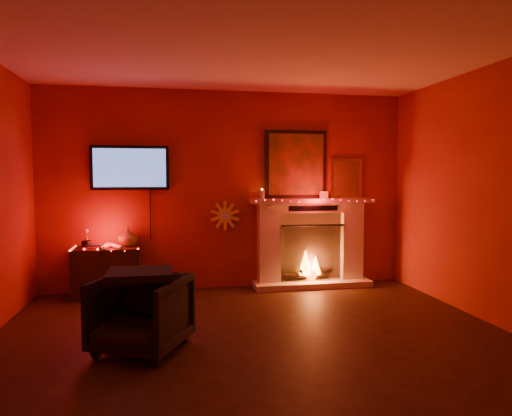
{
  "coord_description": "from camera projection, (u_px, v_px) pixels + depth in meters",
  "views": [
    {
      "loc": [
        -0.77,
        -3.74,
        1.54
      ],
      "look_at": [
        0.24,
        1.7,
        1.15
      ],
      "focal_mm": 32.0,
      "sensor_mm": 36.0,
      "label": 1
    }
  ],
  "objects": [
    {
      "name": "armchair",
      "position": [
        141.0,
        314.0,
        4.0
      ],
      "size": [
        0.97,
        0.98,
        0.67
      ],
      "primitive_type": "imported",
      "rotation": [
        0.0,
        0.0,
        -0.46
      ],
      "color": "black",
      "rests_on": "floor"
    },
    {
      "name": "sunburst_clock",
      "position": [
        225.0,
        216.0,
        6.27
      ],
      "size": [
        0.4,
        0.03,
        0.4
      ],
      "color": "yellow",
      "rests_on": "room"
    },
    {
      "name": "tv",
      "position": [
        130.0,
        168.0,
        5.97
      ],
      "size": [
        1.0,
        0.07,
        1.24
      ],
      "color": "black",
      "rests_on": "room"
    },
    {
      "name": "room",
      "position": [
        265.0,
        199.0,
        3.82
      ],
      "size": [
        5.0,
        5.0,
        5.0
      ],
      "color": "black",
      "rests_on": "ground"
    },
    {
      "name": "console_table",
      "position": [
        108.0,
        269.0,
        5.82
      ],
      "size": [
        0.83,
        0.49,
        0.89
      ],
      "color": "black",
      "rests_on": "floor"
    },
    {
      "name": "fireplace",
      "position": [
        310.0,
        234.0,
        6.41
      ],
      "size": [
        1.72,
        0.4,
        2.18
      ],
      "color": "beige",
      "rests_on": "floor"
    }
  ]
}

